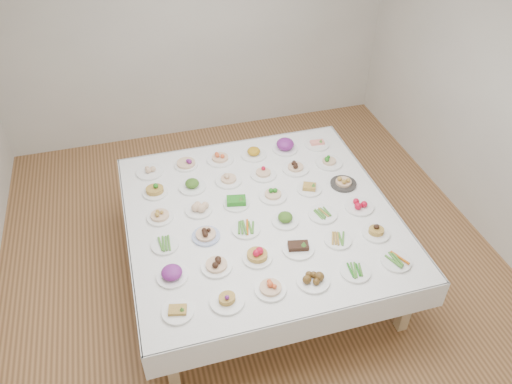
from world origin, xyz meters
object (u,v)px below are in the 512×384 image
object	(u,v)px
display_table	(260,218)
dish_18	(160,214)
dish_35	(317,142)
dish_0	(178,310)

from	to	relation	value
display_table	dish_18	distance (m)	0.92
display_table	dish_35	distance (m)	1.26
display_table	dish_0	size ratio (longest dim) A/B	10.16
dish_35	dish_18	bearing A→B (deg)	-158.52
dish_0	dish_18	distance (m)	1.08
dish_0	dish_35	xyz separation A→B (m)	(1.80, 1.78, 0.01)
display_table	dish_0	xyz separation A→B (m)	(-0.90, -0.89, 0.09)
dish_0	dish_18	bearing A→B (deg)	89.44
dish_18	dish_35	bearing A→B (deg)	21.48
dish_35	display_table	bearing A→B (deg)	-135.43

